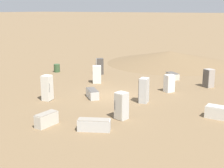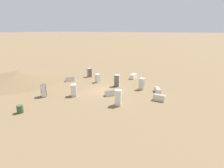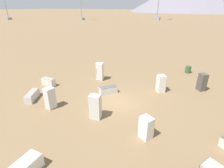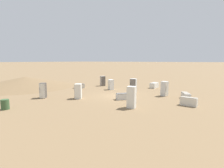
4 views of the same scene
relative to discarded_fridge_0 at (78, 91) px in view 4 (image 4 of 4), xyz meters
name	(u,v)px [view 4 (image 4 of 4)]	position (x,y,z in m)	size (l,w,h in m)	color
ground_plane	(118,96)	(3.70, -2.70, -0.80)	(1000.00, 1000.00, 0.00)	brown
dirt_mound	(25,81)	(1.50, 13.65, -0.05)	(15.60, 15.60, 1.50)	brown
discarded_fridge_0	(78,91)	(0.00, 0.00, 0.00)	(1.01, 1.00, 1.59)	silver
discarded_fridge_1	(103,81)	(9.04, 3.89, -0.01)	(0.95, 0.97, 1.58)	#A89E93
discarded_fridge_2	(186,96)	(6.47, -9.48, -0.46)	(1.89, 1.36, 0.67)	silver
discarded_fridge_3	(43,90)	(-2.01, 3.36, 0.03)	(0.95, 0.93, 1.65)	#4C4742
discarded_fridge_4	(111,85)	(6.77, 0.59, -0.09)	(0.89, 0.92, 1.42)	white
discarded_fridge_5	(132,97)	(0.09, -6.49, 0.14)	(0.78, 0.81, 1.88)	silver
discarded_fridge_6	(133,86)	(6.38, -3.19, 0.11)	(0.74, 0.85, 1.81)	silver
discarded_fridge_7	(164,89)	(6.79, -7.04, 0.05)	(0.77, 0.76, 1.69)	silver
discarded_fridge_8	(154,85)	(11.92, -3.71, -0.41)	(1.77, 0.79, 0.77)	silver
discarded_fridge_9	(189,102)	(3.71, -10.35, -0.41)	(0.60, 1.45, 0.78)	beige
discarded_fridge_10	(80,86)	(5.22, 5.24, -0.49)	(1.58, 1.45, 0.61)	beige
discarded_fridge_11	(124,96)	(2.53, -4.21, -0.47)	(1.66, 1.55, 0.66)	silver
rusty_barrel	(5,104)	(-6.53, 1.84, -0.37)	(0.65, 0.65, 0.85)	#385633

